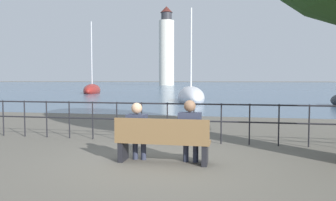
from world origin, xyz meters
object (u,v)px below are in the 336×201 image
at_px(sailboat_1, 191,97).
at_px(harbor_lighthouse, 167,49).
at_px(seated_person_right, 190,129).
at_px(sailboat_2, 92,90).
at_px(park_bench, 162,141).
at_px(seated_person_left, 137,129).

xyz_separation_m(sailboat_1, harbor_lighthouse, (-18.86, 82.34, 11.79)).
xyz_separation_m(seated_person_right, sailboat_2, (-17.10, 33.14, -0.32)).
xyz_separation_m(seated_person_right, harbor_lighthouse, (-21.29, 101.18, 11.46)).
relative_size(sailboat_2, harbor_lighthouse, 0.37).
bearing_deg(park_bench, sailboat_1, 95.70).
relative_size(park_bench, sailboat_2, 0.19).
bearing_deg(sailboat_1, sailboat_2, 122.48).
xyz_separation_m(seated_person_left, harbor_lighthouse, (-20.22, 101.17, 11.49)).
bearing_deg(sailboat_1, park_bench, -97.56).
bearing_deg(seated_person_right, seated_person_left, 179.78).
relative_size(sailboat_1, harbor_lighthouse, 0.29).
distance_m(sailboat_1, sailboat_2, 20.49).
bearing_deg(park_bench, harbor_lighthouse, 101.58).
height_order(park_bench, seated_person_right, seated_person_right).
distance_m(park_bench, seated_person_left, 0.59).
bearing_deg(sailboat_1, seated_person_left, -99.15).
height_order(park_bench, sailboat_1, sailboat_1).
bearing_deg(seated_person_left, sailboat_1, 94.11).
bearing_deg(seated_person_left, sailboat_2, 115.81).
distance_m(park_bench, seated_person_right, 0.60).
bearing_deg(sailboat_2, park_bench, -79.39).
relative_size(seated_person_left, sailboat_2, 0.12).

